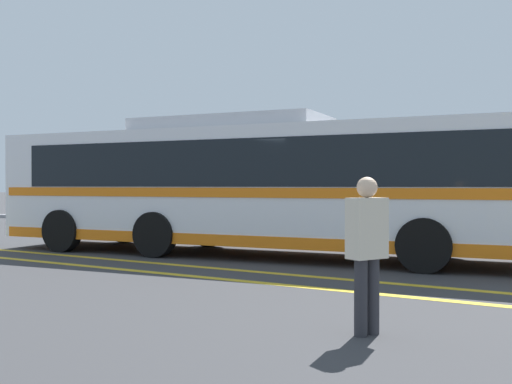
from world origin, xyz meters
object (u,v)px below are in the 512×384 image
Objects in this scene: parked_car_1 at (159,206)px; pedestrian_0 at (367,245)px; parked_car_3 at (464,216)px; parked_car_2 at (276,213)px; transit_bus at (255,184)px; parked_car_0 at (64,208)px.

parked_car_1 is 16.96m from pedestrian_0.
parked_car_3 is 11.35m from pedestrian_0.
parked_car_2 is 13.29m from pedestrian_0.
transit_bus is 3.00× the size of parked_car_3.
parked_car_2 is at bearing 59.31° from pedestrian_0.
parked_car_1 is 1.11× the size of parked_car_3.
transit_bus is at bearing 54.63° from parked_car_1.
parked_car_2 is at bearing 91.88° from parked_car_0.
pedestrian_0 is at bearing 60.60° from parked_car_0.
parked_car_2 is at bearing -161.99° from transit_bus.
transit_bus is at bearing 66.51° from pedestrian_0.
parked_car_0 is 0.92× the size of parked_car_2.
pedestrian_0 reaches higher than parked_car_2.
transit_bus is 2.88× the size of parked_car_2.
parked_car_1 is at bearing 93.78° from parked_car_0.
transit_bus reaches higher than parked_car_3.
transit_bus is at bearing 23.51° from parked_car_2.
pedestrian_0 is (7.20, -11.16, 0.27)m from parked_car_2.
parked_car_3 is (3.37, 5.70, -0.90)m from transit_bus.
pedestrian_0 is at bearing 10.92° from parked_car_3.
transit_bus reaches higher than parked_car_0.
pedestrian_0 is (4.67, -5.56, -0.67)m from transit_bus.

